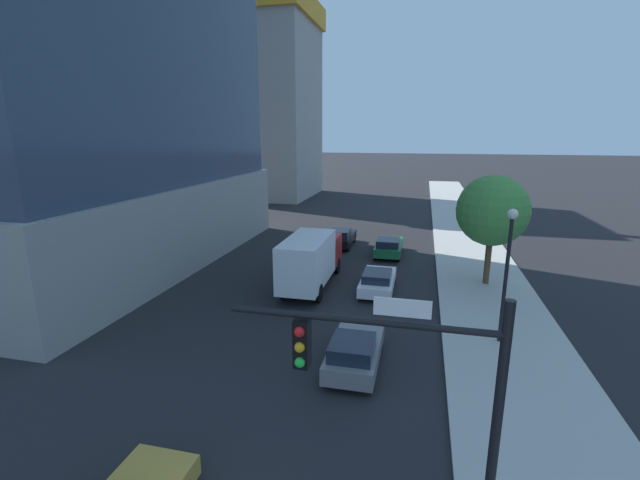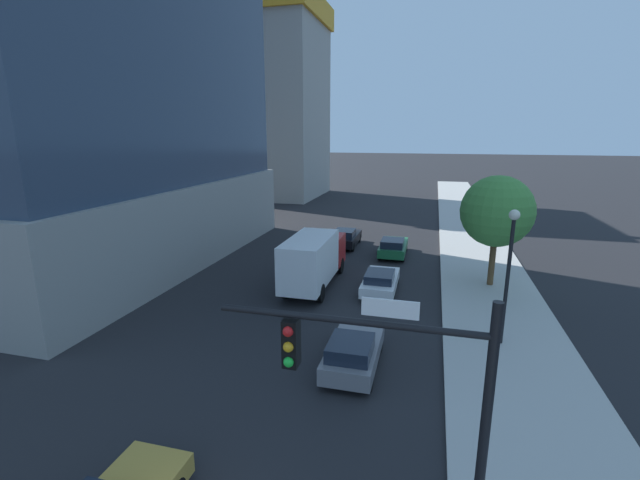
% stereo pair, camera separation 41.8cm
% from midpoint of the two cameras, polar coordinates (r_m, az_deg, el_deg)
% --- Properties ---
extents(sidewalk, '(5.46, 120.00, 0.15)m').
position_cam_midpoint_polar(sidewalk, '(27.03, 22.02, -6.52)').
color(sidewalk, '#B2AFA8').
rests_on(sidewalk, ground).
extents(construction_building, '(15.28, 15.41, 34.82)m').
position_cam_midpoint_polar(construction_building, '(65.08, -6.53, 18.89)').
color(construction_building, '#9E9B93').
rests_on(construction_building, ground).
extents(traffic_light_pole, '(5.54, 0.48, 6.00)m').
position_cam_midpoint_polar(traffic_light_pole, '(9.16, 11.04, -18.31)').
color(traffic_light_pole, black).
rests_on(traffic_light_pole, sidewalk).
extents(street_lamp, '(0.44, 0.44, 5.91)m').
position_cam_midpoint_polar(street_lamp, '(19.68, 24.40, -2.20)').
color(street_lamp, black).
rests_on(street_lamp, sidewalk).
extents(street_tree, '(4.17, 4.17, 6.59)m').
position_cam_midpoint_polar(street_tree, '(27.19, 22.81, 3.50)').
color(street_tree, brown).
rests_on(street_tree, sidewalk).
extents(car_green, '(1.91, 4.58, 1.46)m').
position_cam_midpoint_polar(car_green, '(33.01, 10.03, -0.87)').
color(car_green, '#1E6638').
rests_on(car_green, ground).
extents(car_gray, '(1.91, 4.32, 1.52)m').
position_cam_midpoint_polar(car_gray, '(17.47, 5.14, -14.51)').
color(car_gray, slate).
rests_on(car_gray, ground).
extents(car_white, '(1.86, 4.37, 1.35)m').
position_cam_midpoint_polar(car_white, '(25.43, 8.47, -5.42)').
color(car_white, silver).
rests_on(car_white, ground).
extents(car_black, '(1.83, 4.47, 1.52)m').
position_cam_midpoint_polar(car_black, '(35.30, 3.80, 0.32)').
color(car_black, black).
rests_on(car_black, ground).
extents(box_truck, '(2.29, 7.65, 3.25)m').
position_cam_midpoint_polar(box_truck, '(25.71, -0.37, -2.40)').
color(box_truck, '#B21E1E').
rests_on(box_truck, ground).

